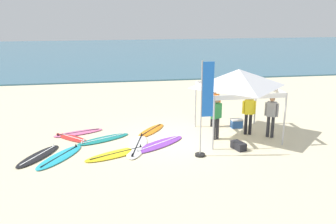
% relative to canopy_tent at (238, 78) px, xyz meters
% --- Properties ---
extents(ground_plane, '(80.00, 80.00, 0.00)m').
position_rel_canopy_tent_xyz_m(ground_plane, '(-2.51, -0.09, -2.39)').
color(ground_plane, beige).
extents(sea, '(80.00, 36.00, 0.10)m').
position_rel_canopy_tent_xyz_m(sea, '(-2.51, 30.18, -2.34)').
color(sea, '#386B84').
rests_on(sea, ground).
extents(canopy_tent, '(2.89, 2.89, 2.75)m').
position_rel_canopy_tent_xyz_m(canopy_tent, '(0.00, 0.00, 0.00)').
color(canopy_tent, '#B7B7BC').
rests_on(canopy_tent, ground).
extents(surfboard_red, '(1.63, 1.64, 0.19)m').
position_rel_canopy_tent_xyz_m(surfboard_red, '(-6.66, 0.69, -2.35)').
color(surfboard_red, red).
rests_on(surfboard_red, ground).
extents(surfboard_teal, '(2.27, 1.58, 0.19)m').
position_rel_canopy_tent_xyz_m(surfboard_teal, '(-5.40, 0.31, -2.35)').
color(surfboard_teal, '#19847F').
rests_on(surfboard_teal, ground).
extents(surfboard_white, '(1.27, 2.62, 0.19)m').
position_rel_canopy_tent_xyz_m(surfboard_white, '(-4.15, -0.72, -2.35)').
color(surfboard_white, white).
rests_on(surfboard_white, ground).
extents(surfboard_cyan, '(1.78, 2.40, 0.19)m').
position_rel_canopy_tent_xyz_m(surfboard_cyan, '(-6.90, -1.28, -2.35)').
color(surfboard_cyan, '#23B2CC').
rests_on(surfboard_cyan, ground).
extents(surfboard_orange, '(1.61, 1.94, 0.19)m').
position_rel_canopy_tent_xyz_m(surfboard_orange, '(-3.39, 1.06, -2.35)').
color(surfboard_orange, orange).
rests_on(surfboard_orange, ground).
extents(surfboard_purple, '(2.50, 2.12, 0.19)m').
position_rel_canopy_tent_xyz_m(surfboard_purple, '(-3.33, -0.64, -2.35)').
color(surfboard_purple, purple).
rests_on(surfboard_purple, ground).
extents(surfboard_yellow, '(2.49, 1.69, 0.19)m').
position_rel_canopy_tent_xyz_m(surfboard_yellow, '(-4.92, -1.32, -2.35)').
color(surfboard_yellow, yellow).
rests_on(surfboard_yellow, ground).
extents(surfboard_pink, '(2.14, 1.23, 0.19)m').
position_rel_canopy_tent_xyz_m(surfboard_pink, '(-6.43, 1.27, -2.35)').
color(surfboard_pink, pink).
rests_on(surfboard_pink, ground).
extents(surfboard_black, '(1.58, 2.24, 0.19)m').
position_rel_canopy_tent_xyz_m(surfboard_black, '(-7.66, -1.07, -2.35)').
color(surfboard_black, black).
rests_on(surfboard_black, ground).
extents(person_orange, '(0.47, 0.39, 1.71)m').
position_rel_canopy_tent_xyz_m(person_orange, '(-0.57, 1.24, -1.40)').
color(person_orange, black).
rests_on(person_orange, ground).
extents(person_grey, '(0.46, 0.39, 1.71)m').
position_rel_canopy_tent_xyz_m(person_grey, '(1.29, -0.46, -1.40)').
color(person_grey, '#2D2D33').
rests_on(person_grey, ground).
extents(person_green, '(0.51, 0.35, 1.71)m').
position_rel_canopy_tent_xyz_m(person_green, '(-0.96, -0.33, -1.40)').
color(person_green, '#2D2D33').
rests_on(person_green, ground).
extents(person_yellow, '(0.54, 0.30, 1.71)m').
position_rel_canopy_tent_xyz_m(person_yellow, '(0.53, 0.01, -1.40)').
color(person_yellow, black).
rests_on(person_yellow, ground).
extents(banner_flag, '(0.60, 0.36, 3.40)m').
position_rel_canopy_tent_xyz_m(banner_flag, '(-1.89, -1.93, -0.81)').
color(banner_flag, '#99999E').
rests_on(banner_flag, ground).
extents(gear_bag_near_tent, '(0.49, 0.67, 0.28)m').
position_rel_canopy_tent_xyz_m(gear_bag_near_tent, '(-0.43, -1.53, -2.25)').
color(gear_bag_near_tent, '#232328').
rests_on(gear_bag_near_tent, ground).
extents(cooler_box, '(0.50, 0.36, 0.39)m').
position_rel_canopy_tent_xyz_m(cooler_box, '(0.38, 0.95, -2.19)').
color(cooler_box, '#2D60B7').
rests_on(cooler_box, ground).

